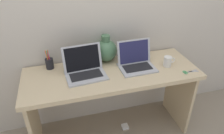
% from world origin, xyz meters
% --- Properties ---
extents(ground_plane, '(6.00, 6.00, 0.00)m').
position_xyz_m(ground_plane, '(0.00, 0.00, 0.00)').
color(ground_plane, gray).
extents(back_wall, '(4.40, 0.04, 2.40)m').
position_xyz_m(back_wall, '(0.00, 0.32, 1.20)').
color(back_wall, beige).
rests_on(back_wall, ground).
extents(desk, '(1.57, 0.57, 0.76)m').
position_xyz_m(desk, '(0.00, 0.00, 0.60)').
color(desk, '#D1B78C').
rests_on(desk, ground).
extents(laptop_left, '(0.36, 0.29, 0.25)m').
position_xyz_m(laptop_left, '(-0.24, 0.03, 0.82)').
color(laptop_left, '#B2B2B7').
rests_on(laptop_left, desk).
extents(laptop_right, '(0.33, 0.25, 0.24)m').
position_xyz_m(laptop_right, '(0.24, 0.03, 0.82)').
color(laptop_right, '#B2B2B7').
rests_on(laptop_right, desk).
extents(green_vase, '(0.22, 0.22, 0.26)m').
position_xyz_m(green_vase, '(0.00, 0.22, 0.87)').
color(green_vase, '#47704C').
rests_on(green_vase, desk).
extents(coffee_mug, '(0.11, 0.07, 0.10)m').
position_xyz_m(coffee_mug, '(0.53, -0.04, 0.81)').
color(coffee_mug, white).
rests_on(coffee_mug, desk).
extents(pen_cup, '(0.07, 0.07, 0.19)m').
position_xyz_m(pen_cup, '(-0.53, 0.21, 0.81)').
color(pen_cup, black).
rests_on(pen_cup, desk).
extents(scissors, '(0.15, 0.05, 0.01)m').
position_xyz_m(scissors, '(0.65, -0.19, 0.76)').
color(scissors, '#B7B7BC').
rests_on(scissors, desk).
extents(power_brick, '(0.07, 0.07, 0.03)m').
position_xyz_m(power_brick, '(0.15, 0.01, 0.01)').
color(power_brick, white).
rests_on(power_brick, ground).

